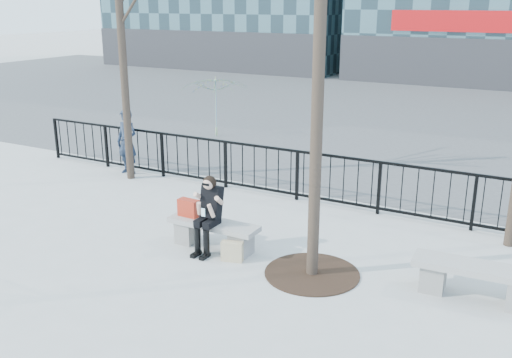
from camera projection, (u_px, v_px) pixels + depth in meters
The scene contains 11 objects.
ground at pixel (214, 248), 9.93m from camera, with size 120.00×120.00×0.00m, color #A5A6A1.
street_surface at pixel (420, 110), 22.49m from camera, with size 60.00×23.00×0.01m, color #474747.
railing at pixel (289, 174), 12.28m from camera, with size 14.00×0.06×1.10m.
tree_grate at pixel (312, 273), 8.98m from camera, with size 1.50×1.50×0.02m, color black.
bench_main at pixel (214, 232), 9.84m from camera, with size 1.65×0.46×0.49m.
bench_second at pixel (476, 278), 8.15m from camera, with size 1.78×0.50×0.53m.
seated_woman at pixel (208, 215), 9.60m from camera, with size 0.50×0.64×1.34m.
handbag at pixel (189, 208), 10.00m from camera, with size 0.37×0.18×0.31m, color #B32916.
shopping_bag at pixel (232, 251), 9.39m from camera, with size 0.36×0.13×0.34m, color beige.
standing_man at pixel (127, 142), 14.02m from camera, with size 0.59×0.39×1.61m, color black.
vendor_umbrella at pixel (215, 107), 17.82m from camera, with size 2.07×2.11×1.90m, color #C4D42F.
Camera 1 is at (5.03, -7.65, 4.11)m, focal length 40.00 mm.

